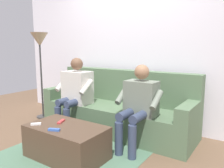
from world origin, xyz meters
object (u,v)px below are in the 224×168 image
at_px(remote_white, 36,124).
at_px(remote_red, 61,121).
at_px(remote_blue, 54,130).
at_px(person_right_seated, 75,90).
at_px(person_left_seated, 139,102).
at_px(floor_lamp, 40,45).
at_px(coffee_table, 67,142).
at_px(couch, 117,110).

bearing_deg(remote_white, remote_red, 8.18).
bearing_deg(remote_blue, remote_red, 96.32).
bearing_deg(person_right_seated, remote_red, 120.76).
bearing_deg(person_left_seated, floor_lamp, -4.24).
height_order(person_left_seated, remote_blue, person_left_seated).
bearing_deg(coffee_table, remote_blue, 89.16).
distance_m(couch, remote_blue, 1.28).
height_order(coffee_table, person_right_seated, person_right_seated).
relative_size(coffee_table, remote_red, 6.38).
bearing_deg(person_left_seated, remote_blue, 57.72).
bearing_deg(coffee_table, floor_lamp, -30.27).
height_order(remote_red, remote_white, remote_white).
relative_size(couch, remote_red, 16.57).
bearing_deg(couch, floor_lamp, 9.04).
xyz_separation_m(couch, floor_lamp, (1.48, 0.24, 0.99)).
relative_size(remote_white, remote_blue, 0.90).
relative_size(person_left_seated, remote_blue, 8.31).
relative_size(person_left_seated, person_right_seated, 0.95).
xyz_separation_m(person_left_seated, floor_lamp, (2.04, -0.15, 0.72)).
bearing_deg(floor_lamp, person_left_seated, 175.76).
bearing_deg(remote_blue, remote_white, 154.17).
distance_m(couch, remote_red, 1.05).
distance_m(person_right_seated, remote_blue, 1.12).
distance_m(person_right_seated, remote_white, 0.99).
bearing_deg(person_left_seated, remote_white, 45.14).
xyz_separation_m(coffee_table, remote_red, (0.14, -0.06, 0.20)).
relative_size(person_right_seated, remote_blue, 8.74).
relative_size(coffee_table, floor_lamp, 0.60).
distance_m(remote_red, remote_blue, 0.28).
height_order(couch, person_left_seated, person_left_seated).
xyz_separation_m(couch, remote_red, (0.14, 1.04, 0.08)).
bearing_deg(coffee_table, remote_red, -23.39).
height_order(person_left_seated, person_right_seated, person_right_seated).
bearing_deg(remote_blue, couch, 65.68).
height_order(couch, remote_white, couch).
relative_size(person_right_seated, remote_red, 7.75).
bearing_deg(person_left_seated, remote_red, 42.72).
bearing_deg(couch, coffee_table, 90.00).
bearing_deg(couch, person_right_seated, 31.19).
bearing_deg(remote_red, remote_blue, -171.73).
xyz_separation_m(coffee_table, person_left_seated, (-0.56, -0.71, 0.40)).
bearing_deg(couch, remote_white, 75.96).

